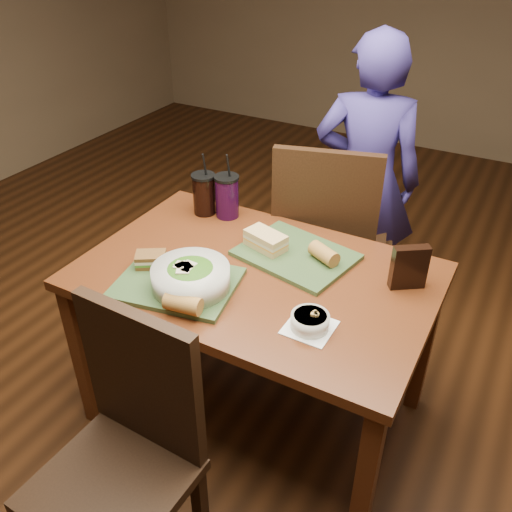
# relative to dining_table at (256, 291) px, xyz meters

# --- Properties ---
(ground) EXTENTS (6.00, 6.00, 0.00)m
(ground) POSITION_rel_dining_table_xyz_m (0.00, 0.00, -0.66)
(ground) COLOR #381C0B
(ground) RESTS_ON ground
(dining_table) EXTENTS (1.30, 0.85, 0.75)m
(dining_table) POSITION_rel_dining_table_xyz_m (0.00, 0.00, 0.00)
(dining_table) COLOR #552711
(dining_table) RESTS_ON ground
(chair_near) EXTENTS (0.44, 0.44, 0.97)m
(chair_near) POSITION_rel_dining_table_xyz_m (-0.05, -0.72, -0.12)
(chair_near) COLOR black
(chair_near) RESTS_ON ground
(chair_far) EXTENTS (0.57, 0.57, 1.06)m
(chair_far) POSITION_rel_dining_table_xyz_m (0.07, 0.61, -0.07)
(chair_far) COLOR black
(chair_far) RESTS_ON ground
(diner) EXTENTS (0.60, 0.46, 1.47)m
(diner) POSITION_rel_dining_table_xyz_m (0.09, 0.99, 0.07)
(diner) COLOR navy
(diner) RESTS_ON ground
(tray_near) EXTENTS (0.47, 0.39, 0.02)m
(tray_near) POSITION_rel_dining_table_xyz_m (-0.21, -0.21, 0.10)
(tray_near) COLOR #344C27
(tray_near) RESTS_ON dining_table
(tray_far) EXTENTS (0.48, 0.40, 0.02)m
(tray_far) POSITION_rel_dining_table_xyz_m (0.09, 0.16, 0.10)
(tray_far) COLOR #344C27
(tray_far) RESTS_ON dining_table
(salad_bowl) EXTENTS (0.27, 0.27, 0.09)m
(salad_bowl) POSITION_rel_dining_table_xyz_m (-0.14, -0.21, 0.15)
(salad_bowl) COLOR silver
(salad_bowl) RESTS_ON tray_near
(soup_bowl) EXTENTS (0.15, 0.15, 0.06)m
(soup_bowl) POSITION_rel_dining_table_xyz_m (0.31, -0.20, 0.12)
(soup_bowl) COLOR white
(soup_bowl) RESTS_ON dining_table
(sandwich_near) EXTENTS (0.13, 0.12, 0.05)m
(sandwich_near) POSITION_rel_dining_table_xyz_m (-0.35, -0.17, 0.13)
(sandwich_near) COLOR #593819
(sandwich_near) RESTS_ON tray_near
(sandwich_far) EXTENTS (0.18, 0.13, 0.06)m
(sandwich_far) POSITION_rel_dining_table_xyz_m (-0.04, 0.14, 0.14)
(sandwich_far) COLOR tan
(sandwich_far) RESTS_ON tray_far
(baguette_near) EXTENTS (0.13, 0.08, 0.06)m
(baguette_near) POSITION_rel_dining_table_xyz_m (-0.09, -0.34, 0.14)
(baguette_near) COLOR #AD7533
(baguette_near) RESTS_ON tray_near
(baguette_far) EXTENTS (0.13, 0.11, 0.06)m
(baguette_far) POSITION_rel_dining_table_xyz_m (0.20, 0.17, 0.14)
(baguette_far) COLOR #AD7533
(baguette_far) RESTS_ON tray_far
(cup_cola) EXTENTS (0.10, 0.10, 0.28)m
(cup_cola) POSITION_rel_dining_table_xyz_m (-0.42, 0.30, 0.18)
(cup_cola) COLOR black
(cup_cola) RESTS_ON dining_table
(cup_berry) EXTENTS (0.11, 0.11, 0.29)m
(cup_berry) POSITION_rel_dining_table_xyz_m (-0.32, 0.32, 0.19)
(cup_berry) COLOR black
(cup_berry) RESTS_ON dining_table
(chip_bag) EXTENTS (0.13, 0.10, 0.17)m
(chip_bag) POSITION_rel_dining_table_xyz_m (0.51, 0.18, 0.17)
(chip_bag) COLOR black
(chip_bag) RESTS_ON dining_table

